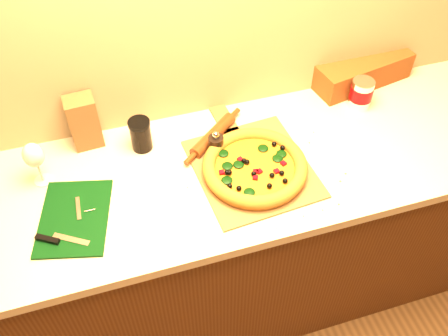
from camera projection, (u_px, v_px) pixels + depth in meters
cabinet at (226, 241)px, 2.14m from camera, size 2.80×0.65×0.86m
countertop at (227, 171)px, 1.80m from camera, size 2.84×0.68×0.04m
pizza_peel at (251, 165)px, 1.79m from camera, size 0.43×0.61×0.01m
pizza at (255, 167)px, 1.75m from camera, size 0.37×0.37×0.05m
cutting_board at (74, 218)px, 1.63m from camera, size 0.29×0.35×0.02m
pepper_grinder at (216, 145)px, 1.81m from camera, size 0.06×0.06×0.11m
rolling_pin at (213, 135)px, 1.87m from camera, size 0.28×0.23×0.05m
coffee_canister at (361, 93)px, 1.97m from camera, size 0.09×0.09×0.12m
bread_bag at (363, 71)px, 2.07m from camera, size 0.44×0.21×0.12m
wine_glass at (34, 156)px, 1.66m from camera, size 0.07×0.07×0.18m
paper_bag at (84, 122)px, 1.80m from camera, size 0.11×0.09×0.21m
dark_jar at (141, 135)px, 1.81m from camera, size 0.08×0.08×0.13m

